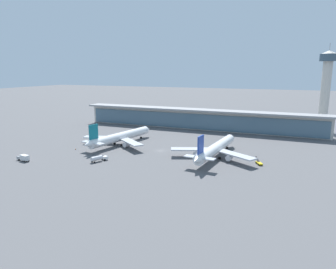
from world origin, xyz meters
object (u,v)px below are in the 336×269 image
(airliner_centre_stand, at_px, (215,149))
(service_truck_under_wing_grey, at_px, (24,158))
(service_truck_near_nose_white, at_px, (98,158))
(airliner_left_stand, at_px, (120,137))
(control_tower, at_px, (326,84))
(service_truck_mid_apron_yellow, at_px, (259,163))
(safety_cone_alpha, at_px, (75,149))

(airliner_centre_stand, relative_size, service_truck_under_wing_grey, 7.54)
(service_truck_near_nose_white, bearing_deg, airliner_left_stand, 104.06)
(airliner_left_stand, height_order, service_truck_near_nose_white, airliner_left_stand)
(airliner_centre_stand, bearing_deg, service_truck_under_wing_grey, -153.99)
(airliner_centre_stand, distance_m, control_tower, 117.40)
(airliner_centre_stand, xyz_separation_m, service_truck_near_nose_white, (-50.42, -28.02, -3.09))
(airliner_left_stand, relative_size, control_tower, 0.92)
(control_tower, bearing_deg, service_truck_under_wing_grey, -134.51)
(service_truck_under_wing_grey, relative_size, service_truck_mid_apron_yellow, 1.14)
(airliner_centre_stand, relative_size, safety_cone_alpha, 81.75)
(service_truck_under_wing_grey, distance_m, control_tower, 200.56)
(airliner_centre_stand, xyz_separation_m, service_truck_under_wing_grey, (-84.48, -41.23, -3.10))
(airliner_left_stand, xyz_separation_m, service_truck_under_wing_grey, (-25.76, -46.34, -3.10))
(service_truck_near_nose_white, xyz_separation_m, service_truck_under_wing_grey, (-34.06, -13.21, -0.02))
(control_tower, bearing_deg, service_truck_near_nose_white, -129.30)
(service_truck_near_nose_white, distance_m, control_tower, 168.45)
(service_truck_near_nose_white, distance_m, service_truck_mid_apron_yellow, 76.35)
(airliner_centre_stand, xyz_separation_m, service_truck_mid_apron_yellow, (21.68, -2.93, -3.99))
(service_truck_near_nose_white, bearing_deg, airliner_centre_stand, 29.06)
(safety_cone_alpha, bearing_deg, control_tower, 41.15)
(airliner_centre_stand, relative_size, control_tower, 0.93)
(service_truck_near_nose_white, xyz_separation_m, control_tower, (104.73, 127.97, 32.14))
(airliner_left_stand, relative_size, service_truck_mid_apron_yellow, 8.57)
(service_truck_near_nose_white, distance_m, safety_cone_alpha, 29.15)
(airliner_left_stand, distance_m, airliner_centre_stand, 58.94)
(service_truck_mid_apron_yellow, bearing_deg, control_tower, 72.41)
(airliner_left_stand, bearing_deg, service_truck_mid_apron_yellow, -5.71)
(service_truck_near_nose_white, bearing_deg, control_tower, 50.70)
(airliner_left_stand, distance_m, control_tower, 150.37)
(airliner_left_stand, distance_m, service_truck_under_wing_grey, 53.11)
(airliner_centre_stand, relative_size, service_truck_mid_apron_yellow, 8.61)
(service_truck_near_nose_white, bearing_deg, safety_cone_alpha, 150.75)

